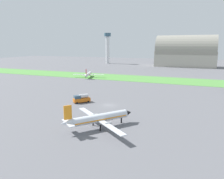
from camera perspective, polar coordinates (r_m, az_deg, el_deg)
The scene contains 7 objects.
ground_plane at distance 81.74m, azimuth -0.90°, elevation -4.14°, with size 600.00×600.00×0.00m, color slate.
grass_taxiway_strip at distance 146.26m, azimuth 9.82°, elevation 2.68°, with size 360.00×28.00×0.08m, color #549342.
airplane_taxiing_turboprop at distance 152.68m, azimuth -6.20°, elevation 4.04°, with size 21.24×18.36×6.56m.
airplane_foreground_turboprop at distance 59.49m, azimuth -3.45°, elevation -7.46°, with size 20.63×18.34×7.45m.
fuel_truck_near_gate at distance 86.07m, azimuth -8.00°, elevation -2.36°, with size 6.15×6.42×3.29m.
hangar_distant at distance 242.31m, azimuth 18.66°, elevation 9.17°, with size 60.06×27.93×32.24m.
control_tower at distance 270.11m, azimuth -1.17°, elevation 11.39°, with size 8.00×8.00×36.51m.
Camera 1 is at (31.12, -72.30, 22.02)m, focal length 34.97 mm.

